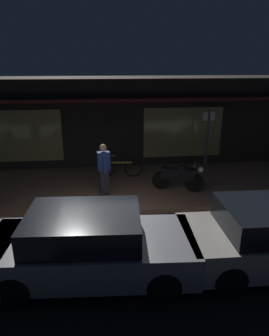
{
  "coord_description": "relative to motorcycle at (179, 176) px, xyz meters",
  "views": [
    {
      "loc": [
        -0.05,
        -6.77,
        4.16
      ],
      "look_at": [
        0.95,
        2.4,
        0.95
      ],
      "focal_mm": 32.36,
      "sensor_mm": 36.0,
      "label": 1
    }
  ],
  "objects": [
    {
      "name": "sign_post",
      "position": [
        1.47,
        1.69,
        0.86
      ],
      "size": [
        0.44,
        0.09,
        2.4
      ],
      "color": "#47474C",
      "rests_on": "sidewalk_slab"
    },
    {
      "name": "ground_plane",
      "position": [
        -2.41,
        -2.3,
        -0.65
      ],
      "size": [
        60.0,
        60.0,
        0.0
      ],
      "primitive_type": "plane",
      "color": "black"
    },
    {
      "name": "sidewalk_slab",
      "position": [
        -2.41,
        0.7,
        -0.57
      ],
      "size": [
        18.0,
        4.0,
        0.15
      ],
      "primitive_type": "cube",
      "color": "#8C6047",
      "rests_on": "ground_plane"
    },
    {
      "name": "person_bystander",
      "position": [
        -2.45,
        -0.1,
        0.38
      ],
      "size": [
        0.41,
        0.62,
        1.67
      ],
      "color": "#28232D",
      "rests_on": "sidewalk_slab"
    },
    {
      "name": "bicycle_parked",
      "position": [
        -1.87,
        1.49,
        -0.14
      ],
      "size": [
        1.65,
        0.42,
        0.91
      ],
      "color": "black",
      "rests_on": "sidewalk_slab"
    },
    {
      "name": "parked_car_far",
      "position": [
        -2.78,
        -3.79,
        0.06
      ],
      "size": [
        4.2,
        2.01,
        1.42
      ],
      "color": "black",
      "rests_on": "ground_plane"
    },
    {
      "name": "motorcycle",
      "position": [
        0.0,
        0.0,
        0.0
      ],
      "size": [
        1.65,
        0.77,
        0.97
      ],
      "color": "black",
      "rests_on": "sidewalk_slab"
    },
    {
      "name": "storefront_building",
      "position": [
        -2.41,
        4.08,
        1.16
      ],
      "size": [
        18.0,
        3.3,
        3.6
      ],
      "color": "black",
      "rests_on": "ground_plane"
    }
  ]
}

